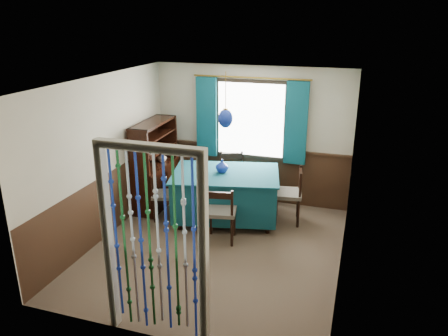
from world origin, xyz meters
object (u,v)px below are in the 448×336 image
(vase_table, at_px, (222,166))
(dining_table, at_px, (226,193))
(chair_far, at_px, (232,177))
(vase_sideboard, at_px, (162,157))
(bowl_shelf, at_px, (148,153))
(chair_right, at_px, (290,194))
(chair_left, at_px, (162,195))
(pendant_lamp, at_px, (226,118))
(chair_near, at_px, (221,212))
(sideboard, at_px, (155,176))

(vase_table, bearing_deg, dining_table, -16.97)
(chair_far, bearing_deg, vase_sideboard, -3.56)
(bowl_shelf, bearing_deg, chair_right, 8.85)
(bowl_shelf, distance_m, vase_sideboard, 0.56)
(dining_table, xyz_separation_m, vase_table, (-0.07, 0.02, 0.46))
(chair_far, xyz_separation_m, vase_sideboard, (-1.23, -0.33, 0.37))
(chair_left, bearing_deg, chair_far, 119.45)
(chair_far, height_order, bowl_shelf, bowl_shelf)
(dining_table, xyz_separation_m, pendant_lamp, (0.00, -0.00, 1.29))
(chair_near, relative_size, vase_table, 4.50)
(bowl_shelf, bearing_deg, dining_table, 5.24)
(chair_far, bearing_deg, chair_right, 139.62)
(dining_table, distance_m, pendant_lamp, 1.29)
(chair_right, xyz_separation_m, sideboard, (-2.44, -0.05, 0.05))
(sideboard, relative_size, vase_table, 7.74)
(chair_left, bearing_deg, pendant_lamp, 87.75)
(chair_far, height_order, vase_table, vase_table)
(chair_near, bearing_deg, chair_far, 89.70)
(sideboard, bearing_deg, bowl_shelf, -81.14)
(vase_sideboard, bearing_deg, chair_left, -65.62)
(vase_table, distance_m, vase_sideboard, 1.33)
(dining_table, bearing_deg, chair_near, -90.37)
(chair_near, height_order, chair_right, chair_right)
(dining_table, height_order, sideboard, sideboard)
(chair_near, bearing_deg, dining_table, 91.42)
(dining_table, distance_m, chair_left, 1.07)
(sideboard, xyz_separation_m, bowl_shelf, (0.06, -0.32, 0.54))
(chair_far, xyz_separation_m, pendant_lamp, (0.11, -0.71, 1.27))
(chair_near, relative_size, chair_left, 1.12)
(chair_near, distance_m, vase_sideboard, 1.93)
(chair_left, height_order, vase_table, vase_table)
(chair_left, bearing_deg, chair_right, 86.56)
(vase_sideboard, bearing_deg, vase_table, -16.09)
(chair_right, bearing_deg, bowl_shelf, 89.74)
(chair_right, distance_m, vase_table, 1.22)
(dining_table, relative_size, chair_right, 2.08)
(bowl_shelf, bearing_deg, sideboard, 100.63)
(sideboard, distance_m, vase_sideboard, 0.38)
(chair_left, bearing_deg, bowl_shelf, -136.72)
(chair_near, distance_m, chair_right, 1.33)
(chair_left, distance_m, vase_table, 1.14)
(chair_left, height_order, bowl_shelf, bowl_shelf)
(chair_near, height_order, bowl_shelf, bowl_shelf)
(chair_far, xyz_separation_m, vase_table, (0.04, -0.69, 0.44))
(pendant_lamp, bearing_deg, sideboard, 172.06)
(dining_table, xyz_separation_m, chair_far, (-0.11, 0.71, 0.02))
(dining_table, height_order, chair_near, chair_near)
(chair_near, xyz_separation_m, sideboard, (-1.56, 0.95, 0.07))
(chair_near, relative_size, pendant_lamp, 1.03)
(vase_table, relative_size, bowl_shelf, 0.93)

